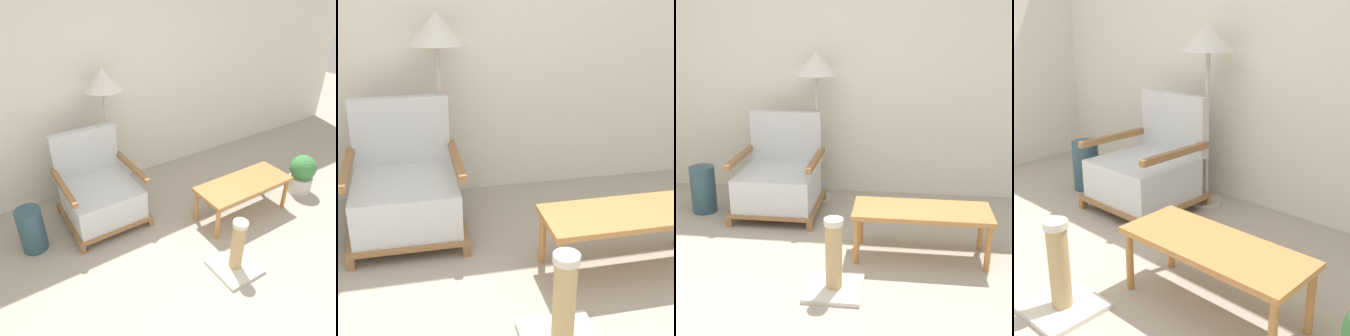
% 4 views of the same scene
% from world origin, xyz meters
% --- Properties ---
extents(wall_back, '(8.00, 0.06, 2.70)m').
position_xyz_m(wall_back, '(0.00, 2.35, 1.35)').
color(wall_back, silver).
rests_on(wall_back, ground_plane).
extents(armchair, '(0.78, 0.77, 0.91)m').
position_xyz_m(armchair, '(-0.50, 1.68, 0.31)').
color(armchair, olive).
rests_on(armchair, ground_plane).
extents(floor_lamp, '(0.42, 0.42, 1.48)m').
position_xyz_m(floor_lamp, '(-0.20, 2.06, 1.28)').
color(floor_lamp, '#B7B2A8').
rests_on(floor_lamp, ground_plane).
extents(coffee_table, '(1.03, 0.42, 0.40)m').
position_xyz_m(coffee_table, '(0.80, 0.93, 0.35)').
color(coffee_table, '#B2753D').
rests_on(coffee_table, ground_plane).
extents(vase, '(0.23, 0.23, 0.45)m').
position_xyz_m(vase, '(-1.22, 1.59, 0.22)').
color(vase, '#2D4C5B').
rests_on(vase, ground_plane).
extents(scratching_post, '(0.39, 0.39, 0.53)m').
position_xyz_m(scratching_post, '(0.21, 0.38, 0.17)').
color(scratching_post, beige).
rests_on(scratching_post, ground_plane).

